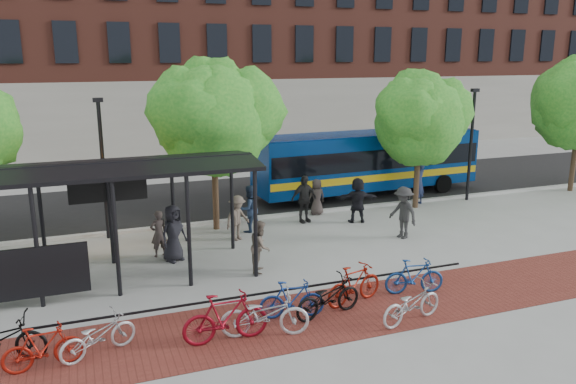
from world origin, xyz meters
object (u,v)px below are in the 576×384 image
object	(u,v)px
bike_2	(98,336)
pedestrian_9	(403,213)
bike_1	(43,347)
pedestrian_8	(260,246)
bike_9	(354,284)
pedestrian_7	(419,183)
bike_7	(292,299)
lamp_post_right	(471,141)
pedestrian_1	(159,234)
pedestrian_5	(357,200)
tree_c	(421,116)
bike_10	(412,303)
bike_5	(226,318)
pedestrian_2	(249,209)
bus	(368,159)
pedestrian_0	(173,233)
bike_11	(414,276)
bus_shelter	(68,184)
pedestrian_4	(304,199)
bike_8	(328,297)
pedestrian_6	(317,197)
pedestrian_3	(237,218)
bike_6	(265,314)
tree_b	(215,113)
lamp_post_left	(103,165)

from	to	relation	value
bike_2	pedestrian_9	distance (m)	11.90
bike_1	pedestrian_8	world-z (taller)	pedestrian_8
bike_9	pedestrian_7	distance (m)	11.22
pedestrian_9	bike_7	bearing A→B (deg)	-67.33
lamp_post_right	bike_2	xyz separation A→B (m)	(-16.70, -8.63, -2.27)
bike_7	pedestrian_1	size ratio (longest dim) A/B	1.06
bike_2	pedestrian_5	world-z (taller)	pedestrian_5
bike_1	bike_9	bearing A→B (deg)	-90.87
tree_c	bike_10	distance (m)	11.92
pedestrian_7	bike_9	bearing A→B (deg)	19.23
bike_5	bike_9	bearing A→B (deg)	-76.91
bike_2	pedestrian_5	xyz separation A→B (m)	(10.22, 7.21, 0.45)
pedestrian_9	pedestrian_1	bearing A→B (deg)	-112.04
lamp_post_right	bike_2	distance (m)	18.93
bike_5	pedestrian_2	distance (m)	8.50
pedestrian_5	pedestrian_7	distance (m)	4.17
tree_c	bike_10	xyz separation A→B (m)	(-6.33, -9.46, -3.55)
bus	pedestrian_2	xyz separation A→B (m)	(-7.05, -3.69, -0.82)
pedestrian_0	bike_2	bearing A→B (deg)	-144.71
bike_9	bike_11	xyz separation A→B (m)	(1.89, -0.00, -0.04)
bus_shelter	tree_c	distance (m)	14.77
bike_11	pedestrian_4	distance (m)	7.61
tree_c	bike_1	world-z (taller)	tree_c
tree_c	pedestrian_4	size ratio (longest dim) A/B	3.07
bike_5	pedestrian_0	size ratio (longest dim) A/B	1.09
bike_2	bike_8	world-z (taller)	bike_8
bike_1	pedestrian_9	xyz separation A→B (m)	(11.98, 5.03, 0.46)
bike_9	pedestrian_1	bearing A→B (deg)	23.73
bus	bike_8	world-z (taller)	bus
bike_2	bike_7	xyz separation A→B (m)	(4.72, 0.19, 0.03)
pedestrian_4	pedestrian_6	world-z (taller)	pedestrian_4
pedestrian_2	pedestrian_3	xyz separation A→B (m)	(-0.68, -0.80, -0.07)
bus	bike_6	world-z (taller)	bus
bike_9	pedestrian_6	xyz separation A→B (m)	(2.54, 8.42, 0.21)
bus_shelter	bike_1	world-z (taller)	bus_shelter
bike_5	bike_2	bearing A→B (deg)	82.06
tree_c	pedestrian_5	xyz separation A→B (m)	(-3.56, -1.17, -3.14)
pedestrian_7	lamp_post_right	bearing A→B (deg)	148.57
tree_b	lamp_post_right	size ratio (longest dim) A/B	1.26
bike_1	lamp_post_left	bearing A→B (deg)	-16.93
pedestrian_2	pedestrian_5	bearing A→B (deg)	158.47
bike_1	pedestrian_1	size ratio (longest dim) A/B	1.05
pedestrian_0	pedestrian_4	xyz separation A→B (m)	(5.63, 2.58, 0.02)
bike_11	bus	bearing A→B (deg)	-9.32
lamp_post_right	pedestrian_7	world-z (taller)	lamp_post_right
tree_c	lamp_post_right	xyz separation A→B (m)	(2.91, 0.25, -1.31)
tree_b	bus	size ratio (longest dim) A/B	0.58
bike_11	pedestrian_2	bearing A→B (deg)	33.29
bike_2	pedestrian_7	size ratio (longest dim) A/B	0.91
bike_9	bike_10	distance (m)	1.71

